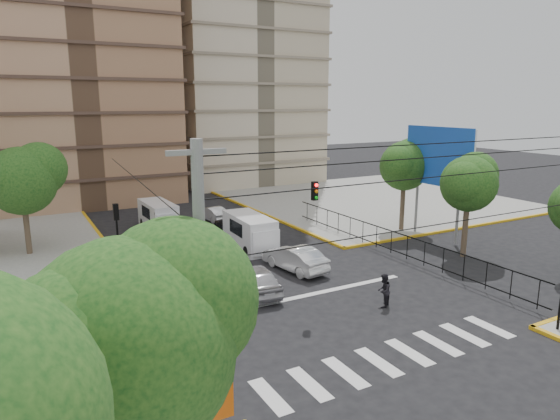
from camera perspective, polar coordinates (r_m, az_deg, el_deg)
ground at (r=25.51m, az=3.78°, el=-10.74°), size 160.00×160.00×0.00m
sidewalk_ne at (r=52.43m, az=10.44°, el=1.17°), size 26.00×26.00×0.15m
crosswalk_stripes at (r=21.22m, az=12.91°, el=-16.05°), size 12.00×2.40×0.01m
stop_line at (r=26.45m, az=2.36°, el=-9.86°), size 13.00×0.40×0.01m
park_fence at (r=34.05m, az=12.53°, el=-5.05°), size 0.10×22.50×1.66m
billboard at (r=37.66m, az=17.72°, el=5.64°), size 0.36×6.20×8.10m
tree_sw_near at (r=10.96m, az=-16.69°, el=-13.59°), size 5.63×4.60×7.57m
tree_park_a at (r=34.13m, az=20.85°, el=3.11°), size 4.41×3.60×6.83m
tree_park_c at (r=39.60m, az=14.13°, el=5.18°), size 4.65×3.80×7.25m
tree_tudor at (r=36.05m, az=-27.30°, el=3.33°), size 5.39×4.40×7.43m
traffic_light_nw at (r=28.78m, az=-18.12°, el=-2.12°), size 0.28×0.22×4.40m
traffic_light_hanging at (r=22.18m, az=6.83°, el=1.64°), size 18.00×9.12×0.92m
utility_pole_sw at (r=12.48m, az=-8.84°, el=-12.44°), size 1.40×0.28×9.00m
district_sign at (r=13.48m, az=-7.26°, el=-21.66°), size 0.90×0.12×3.20m
van_right_lane at (r=34.29m, az=-3.30°, el=-2.69°), size 2.21×5.23×2.33m
van_left_lane at (r=40.60m, az=-13.65°, el=-0.76°), size 2.07×4.93×2.19m
car_silver_front_left at (r=26.73m, az=-2.88°, el=-7.86°), size 2.29×4.69×1.54m
car_white_front_right at (r=30.12m, az=1.71°, el=-5.53°), size 2.29×4.80×1.52m
car_grey_mid_left at (r=30.91m, az=-8.69°, el=-5.48°), size 2.44×4.61×1.24m
car_silver_rear_left at (r=35.43m, az=-12.02°, el=-3.20°), size 2.26×4.84×1.37m
car_darkgrey_mid_right at (r=39.23m, az=-5.67°, el=-1.57°), size 1.65×3.74×1.25m
car_white_rear_right at (r=43.07m, az=-7.72°, el=-0.40°), size 1.77×3.85×1.22m
pedestrian_crosswalk at (r=25.42m, az=11.77°, el=-9.00°), size 1.04×1.00×1.70m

